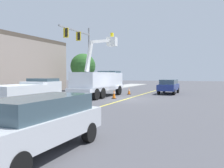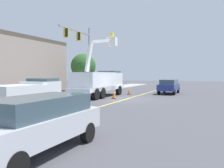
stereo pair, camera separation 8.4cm
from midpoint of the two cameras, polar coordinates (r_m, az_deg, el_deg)
name	(u,v)px [view 1 (the left image)]	position (r m, az deg, el deg)	size (l,w,h in m)	color
ground	(126,99)	(22.08, 3.23, -3.69)	(120.00, 120.00, 0.00)	#47474C
sidewalk_far_side	(57,96)	(25.72, -13.17, -2.74)	(60.00, 3.60, 0.12)	#9E9E99
lane_centre_stripe	(126,99)	(22.08, 3.23, -3.68)	(50.00, 0.16, 0.01)	yellow
utility_bucket_truck	(99,81)	(24.44, -3.19, 0.67)	(8.40, 3.40, 6.56)	white
service_pickup_truck	(28,93)	(15.97, -19.73, -2.17)	(5.78, 2.63, 2.06)	silver
passing_minivan	(169,86)	(28.90, 13.45, -0.36)	(4.96, 2.36, 1.69)	navy
trailing_sedan	(38,121)	(7.47, -17.65, -8.44)	(4.96, 2.36, 1.69)	silver
traffic_cone_leading	(28,112)	(13.05, -19.79, -6.29)	(0.40, 0.40, 0.85)	black
traffic_cone_mid_front	(82,101)	(17.82, -7.50, -4.03)	(0.40, 0.40, 0.73)	black
traffic_cone_mid_rear	(114,94)	(22.54, 0.38, -2.45)	(0.40, 0.40, 0.88)	black
traffic_cone_trailing	(129,91)	(27.20, 4.05, -1.71)	(0.40, 0.40, 0.79)	black
traffic_signal_mast	(82,47)	(28.10, -7.39, 8.76)	(6.30, 0.88, 8.01)	gray
street_tree_right	(83,66)	(33.32, -7.08, 4.30)	(3.49, 3.49, 5.19)	brown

